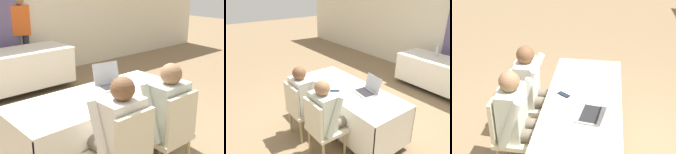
% 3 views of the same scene
% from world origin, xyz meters
% --- Properties ---
extents(conference_table_near, '(1.91, 0.78, 0.73)m').
position_xyz_m(conference_table_near, '(0.00, 0.00, 0.55)').
color(conference_table_near, white).
rests_on(conference_table_near, ground_plane).
extents(conference_table_far, '(1.91, 0.78, 0.73)m').
position_xyz_m(conference_table_far, '(0.20, 2.51, 0.55)').
color(conference_table_far, white).
rests_on(conference_table_far, ground_plane).
extents(laptop, '(0.36, 0.35, 0.25)m').
position_xyz_m(laptop, '(0.28, 0.14, 0.77)').
color(laptop, '#99999E').
rests_on(laptop, conference_table_near).
extents(cell_phone, '(0.13, 0.15, 0.01)m').
position_xyz_m(cell_phone, '(-0.06, -0.21, 0.73)').
color(cell_phone, black).
rests_on(cell_phone, conference_table_near).
extents(paper_beside_laptop, '(0.32, 0.36, 0.00)m').
position_xyz_m(paper_beside_laptop, '(0.05, 0.11, 0.73)').
color(paper_beside_laptop, white).
rests_on(paper_beside_laptop, conference_table_near).
extents(chair_near_left, '(0.44, 0.44, 0.90)m').
position_xyz_m(chair_near_left, '(-0.30, -0.70, 0.49)').
color(chair_near_left, tan).
rests_on(chair_near_left, ground_plane).
extents(chair_near_right, '(0.44, 0.44, 0.90)m').
position_xyz_m(chair_near_right, '(0.30, -0.70, 0.49)').
color(chair_near_right, tan).
rests_on(chair_near_right, ground_plane).
extents(person_checkered_shirt, '(0.50, 0.52, 1.16)m').
position_xyz_m(person_checkered_shirt, '(-0.30, -0.60, 0.65)').
color(person_checkered_shirt, '#665B4C').
rests_on(person_checkered_shirt, ground_plane).
extents(person_white_shirt, '(0.50, 0.52, 1.16)m').
position_xyz_m(person_white_shirt, '(0.30, -0.60, 0.65)').
color(person_white_shirt, '#665B4C').
rests_on(person_white_shirt, ground_plane).
extents(person_red_shirt, '(0.38, 0.29, 1.59)m').
position_xyz_m(person_red_shirt, '(0.68, 3.20, 0.91)').
color(person_red_shirt, '#33333D').
rests_on(person_red_shirt, ground_plane).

